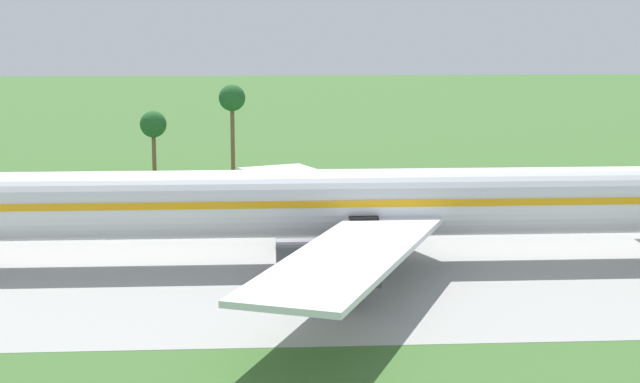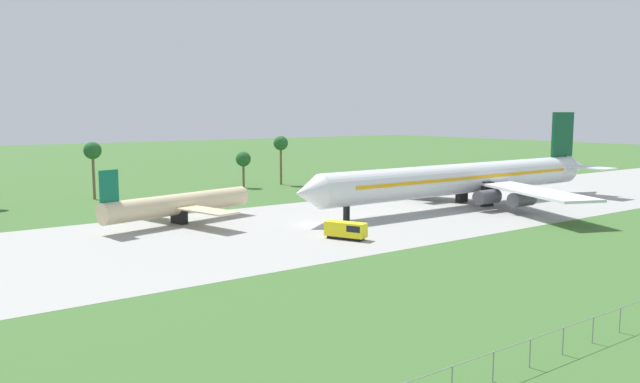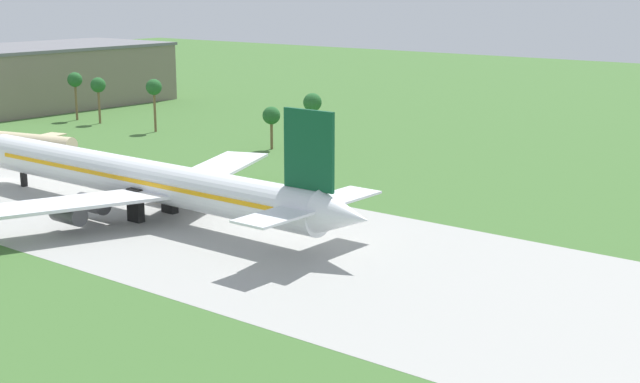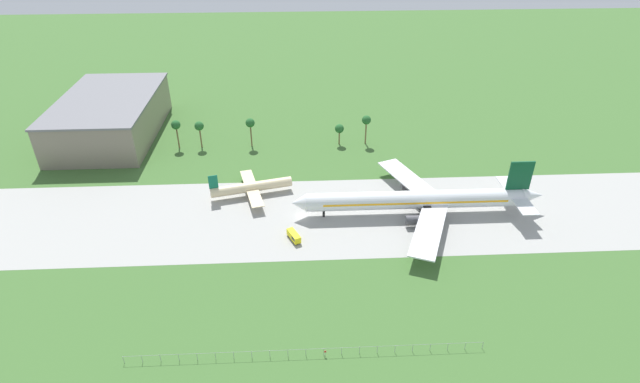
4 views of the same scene
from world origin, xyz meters
TOP-DOWN VIEW (x-y plane):
  - ground_plane at (0.00, 0.00)m, footprint 600.00×600.00m
  - taxiway_strip at (0.00, 0.00)m, footprint 320.00×44.00m
  - jet_airliner at (37.29, -0.30)m, footprint 79.80×58.44m
  - regional_aircraft at (-16.56, 13.57)m, footprint 27.38×24.89m
  - terminal_building at (-77.63, 64.73)m, footprint 36.72×61.20m
  - palm_tree_row at (-12.59, 50.94)m, footprint 78.37×3.60m

SIDE VIEW (x-z plane):
  - ground_plane at x=0.00m, z-range 0.00..0.00m
  - taxiway_strip at x=0.00m, z-range 0.00..0.02m
  - regional_aircraft at x=-16.56m, z-range -1.63..7.95m
  - jet_airliner at x=37.29m, z-range -3.73..14.27m
  - terminal_building at x=-77.63m, z-range 0.02..16.45m
  - palm_tree_row at x=-12.59m, z-range 2.96..15.14m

